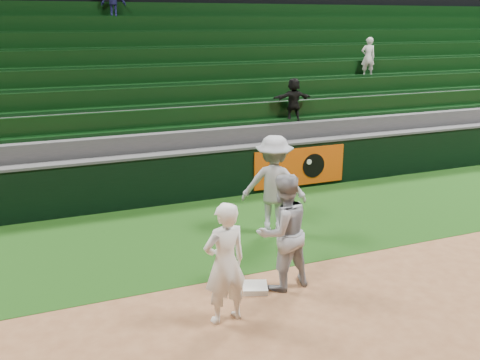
% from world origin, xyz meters
% --- Properties ---
extents(ground, '(70.00, 70.00, 0.00)m').
position_xyz_m(ground, '(0.00, 0.00, 0.00)').
color(ground, brown).
rests_on(ground, ground).
extents(foul_grass, '(36.00, 4.20, 0.01)m').
position_xyz_m(foul_grass, '(0.00, 3.00, 0.00)').
color(foul_grass, '#12350D').
rests_on(foul_grass, ground).
extents(first_base, '(0.52, 0.52, 0.09)m').
position_xyz_m(first_base, '(-0.32, 0.35, 0.05)').
color(first_base, white).
rests_on(first_base, ground).
extents(first_baseman, '(0.73, 0.54, 1.85)m').
position_xyz_m(first_baseman, '(-1.09, -0.33, 0.92)').
color(first_baseman, white).
rests_on(first_baseman, ground).
extents(baserunner, '(1.04, 0.86, 1.95)m').
position_xyz_m(baserunner, '(0.15, 0.31, 0.98)').
color(baserunner, '#9D9EA7').
rests_on(baserunner, ground).
extents(base_coach, '(1.53, 1.30, 2.06)m').
position_xyz_m(base_coach, '(1.06, 2.53, 1.04)').
color(base_coach, '#A4A8B2').
rests_on(base_coach, foul_grass).
extents(field_wall, '(36.00, 0.45, 1.25)m').
position_xyz_m(field_wall, '(0.03, 5.20, 0.63)').
color(field_wall, black).
rests_on(field_wall, ground).
extents(stadium_seating, '(36.00, 5.95, 5.53)m').
position_xyz_m(stadium_seating, '(-0.00, 8.97, 1.70)').
color(stadium_seating, '#38383A').
rests_on(stadium_seating, ground).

